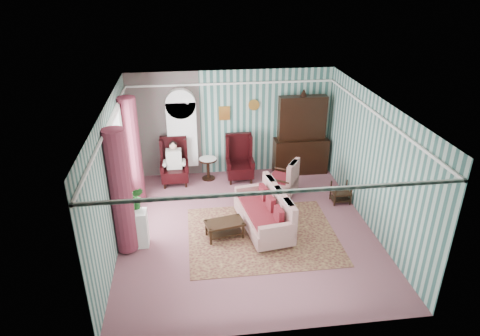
{
  "coord_description": "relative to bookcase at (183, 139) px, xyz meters",
  "views": [
    {
      "loc": [
        -1.17,
        -7.97,
        5.34
      ],
      "look_at": [
        -0.08,
        0.6,
        1.23
      ],
      "focal_mm": 32.0,
      "sensor_mm": 36.0,
      "label": 1
    }
  ],
  "objects": [
    {
      "name": "wingback_right",
      "position": [
        1.5,
        -0.39,
        -0.5
      ],
      "size": [
        0.76,
        0.8,
        1.25
      ],
      "primitive_type": "cube",
      "color": "black",
      "rests_on": "floor"
    },
    {
      "name": "seated_woman",
      "position": [
        -0.25,
        -0.39,
        -0.53
      ],
      "size": [
        0.44,
        0.4,
        1.18
      ],
      "primitive_type": null,
      "color": "silver",
      "rests_on": "floor"
    },
    {
      "name": "bookcase",
      "position": [
        0.0,
        0.0,
        0.0
      ],
      "size": [
        0.8,
        0.28,
        2.24
      ],
      "primitive_type": "cube",
      "color": "silver",
      "rests_on": "floor"
    },
    {
      "name": "floor",
      "position": [
        1.35,
        -2.84,
        -1.12
      ],
      "size": [
        6.0,
        6.0,
        0.0
      ],
      "primitive_type": "plane",
      "color": "#8A505D",
      "rests_on": "ground"
    },
    {
      "name": "room_shell",
      "position": [
        0.73,
        -2.66,
        0.89
      ],
      "size": [
        5.53,
        6.02,
        2.91
      ],
      "color": "#356159",
      "rests_on": "ground"
    },
    {
      "name": "potted_plant_a",
      "position": [
        -1.13,
        -3.23,
        -0.1
      ],
      "size": [
        0.43,
        0.39,
        0.44
      ],
      "primitive_type": "imported",
      "rotation": [
        0.0,
        0.0,
        0.14
      ],
      "color": "#295A1C",
      "rests_on": "plant_stand"
    },
    {
      "name": "wingback_left",
      "position": [
        -0.25,
        -0.39,
        -0.5
      ],
      "size": [
        0.76,
        0.8,
        1.25
      ],
      "primitive_type": "cube",
      "color": "black",
      "rests_on": "floor"
    },
    {
      "name": "sofa",
      "position": [
        1.71,
        -2.86,
        -0.65
      ],
      "size": [
        1.18,
        2.02,
        0.94
      ],
      "primitive_type": "cube",
      "rotation": [
        0.0,
        0.0,
        1.72
      ],
      "color": "#B3A98B",
      "rests_on": "floor"
    },
    {
      "name": "potted_plant_b",
      "position": [
        -0.95,
        -2.99,
        -0.07
      ],
      "size": [
        0.3,
        0.25,
        0.5
      ],
      "primitive_type": "imported",
      "rotation": [
        0.0,
        0.0,
        -0.13
      ],
      "color": "#194A17",
      "rests_on": "plant_stand"
    },
    {
      "name": "rug",
      "position": [
        1.65,
        -3.14,
        -1.11
      ],
      "size": [
        3.2,
        2.6,
        0.01
      ],
      "primitive_type": "cube",
      "color": "#46171F",
      "rests_on": "floor"
    },
    {
      "name": "potted_plant_c",
      "position": [
        -1.09,
        -3.06,
        -0.11
      ],
      "size": [
        0.24,
        0.24,
        0.42
      ],
      "primitive_type": "imported",
      "rotation": [
        0.0,
        0.0,
        0.01
      ],
      "color": "#1B4816",
      "rests_on": "plant_stand"
    },
    {
      "name": "plant_stand",
      "position": [
        -1.05,
        -3.14,
        -0.72
      ],
      "size": [
        0.55,
        0.35,
        0.8
      ],
      "primitive_type": "cube",
      "color": "white",
      "rests_on": "floor"
    },
    {
      "name": "nest_table",
      "position": [
        3.82,
        -1.94,
        -0.85
      ],
      "size": [
        0.45,
        0.38,
        0.54
      ],
      "primitive_type": "cube",
      "color": "black",
      "rests_on": "floor"
    },
    {
      "name": "dresser_hutch",
      "position": [
        3.25,
        -0.12,
        0.06
      ],
      "size": [
        1.5,
        0.56,
        2.36
      ],
      "primitive_type": "cube",
      "color": "black",
      "rests_on": "floor"
    },
    {
      "name": "coffee_table",
      "position": [
        0.83,
        -3.09,
        -0.93
      ],
      "size": [
        0.89,
        0.62,
        0.38
      ],
      "primitive_type": "cube",
      "rotation": [
        0.0,
        0.0,
        0.2
      ],
      "color": "black",
      "rests_on": "floor"
    },
    {
      "name": "round_side_table",
      "position": [
        0.65,
        -0.24,
        -0.82
      ],
      "size": [
        0.5,
        0.5,
        0.6
      ],
      "primitive_type": "cylinder",
      "color": "black",
      "rests_on": "floor"
    },
    {
      "name": "floral_armchair",
      "position": [
        2.45,
        -1.34,
        -0.62
      ],
      "size": [
        1.04,
        1.05,
        0.99
      ],
      "primitive_type": "cube",
      "rotation": [
        0.0,
        0.0,
        1.01
      ],
      "color": "beige",
      "rests_on": "floor"
    }
  ]
}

